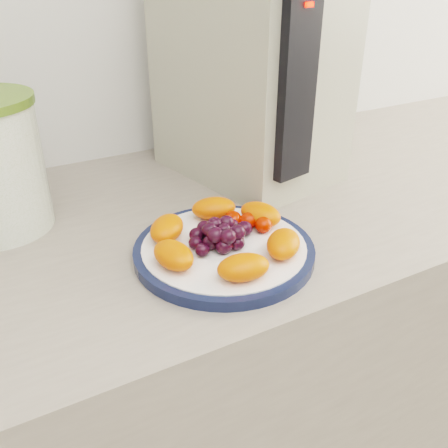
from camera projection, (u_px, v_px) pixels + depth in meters
counter at (156, 423)px, 0.99m from camera, size 3.50×0.60×0.90m
cabinet_face at (157, 433)px, 1.00m from camera, size 3.48×0.58×0.84m
plate_rim at (224, 251)px, 0.69m from camera, size 0.25×0.25×0.01m
plate_face at (224, 250)px, 0.69m from camera, size 0.23×0.23×0.02m
appliance_body at (250, 67)px, 0.87m from camera, size 0.28×0.35×0.39m
appliance_panel at (296, 86)px, 0.73m from camera, size 0.07×0.03×0.29m
appliance_led at (309, 4)px, 0.67m from camera, size 0.01×0.01×0.01m
fruit_plate at (225, 233)px, 0.68m from camera, size 0.22×0.22×0.04m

